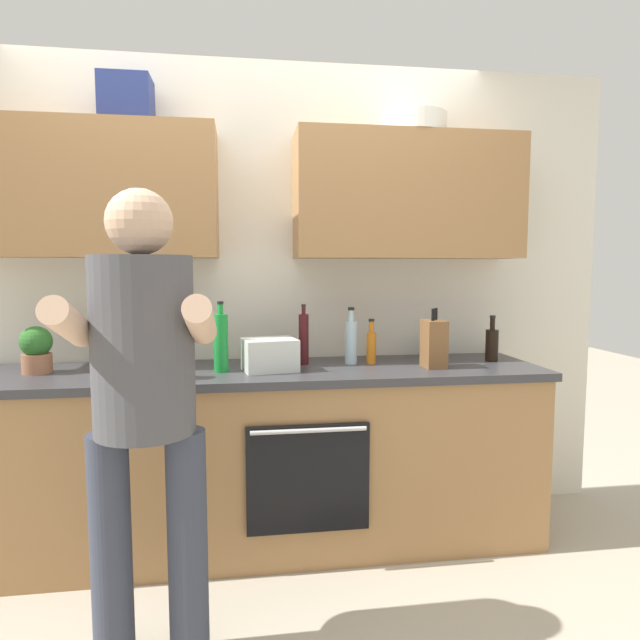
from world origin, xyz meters
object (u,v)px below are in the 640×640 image
(potted_herb, at_px, (36,349))
(bottle_soy, at_px, (492,344))
(bottle_soda, at_px, (221,342))
(mixing_bowl, at_px, (124,365))
(knife_block, at_px, (434,344))
(grocery_bag_produce, at_px, (269,355))
(bottle_vinegar, at_px, (111,341))
(cup_stoneware, at_px, (183,366))
(bottle_water, at_px, (351,341))
(bottle_juice, at_px, (371,346))
(person_standing, at_px, (145,392))
(cup_tea, at_px, (431,348))
(bottle_wine, at_px, (304,338))

(potted_herb, bearing_deg, bottle_soy, 0.18)
(bottle_soda, bearing_deg, mixing_bowl, 176.50)
(knife_block, distance_m, grocery_bag_produce, 0.82)
(mixing_bowl, distance_m, knife_block, 1.51)
(mixing_bowl, bearing_deg, bottle_soy, 2.08)
(bottle_soy, xyz_separation_m, grocery_bag_produce, (-1.20, -0.10, -0.02))
(bottle_vinegar, bearing_deg, bottle_soy, -3.67)
(cup_stoneware, bearing_deg, mixing_bowl, 150.67)
(bottle_water, bearing_deg, knife_block, -22.47)
(bottle_juice, relative_size, grocery_bag_produce, 0.94)
(person_standing, height_order, potted_herb, person_standing)
(person_standing, bearing_deg, bottle_vinegar, 108.48)
(mixing_bowl, xyz_separation_m, grocery_bag_produce, (0.69, -0.03, 0.04))
(bottle_soda, xyz_separation_m, cup_tea, (1.14, 0.24, -0.09))
(bottle_water, xyz_separation_m, potted_herb, (-1.53, -0.03, -0.01))
(bottle_vinegar, height_order, potted_herb, bottle_vinegar)
(cup_tea, distance_m, grocery_bag_produce, 0.94)
(person_standing, height_order, bottle_vinegar, person_standing)
(bottle_soda, height_order, cup_stoneware, bottle_soda)
(person_standing, bearing_deg, mixing_bowl, 106.29)
(bottle_soda, xyz_separation_m, knife_block, (1.05, -0.04, -0.02))
(cup_tea, bearing_deg, knife_block, -107.72)
(person_standing, xyz_separation_m, mixing_bowl, (-0.23, 0.77, -0.04))
(bottle_soy, height_order, potted_herb, bottle_soy)
(potted_herb, bearing_deg, bottle_wine, 2.39)
(bottle_soy, distance_m, mixing_bowl, 1.89)
(bottle_juice, bearing_deg, cup_stoneware, -165.34)
(bottle_soy, xyz_separation_m, potted_herb, (-2.29, -0.01, 0.02))
(person_standing, distance_m, potted_herb, 1.05)
(bottle_juice, distance_m, bottle_water, 0.11)
(bottle_juice, height_order, cup_tea, bottle_juice)
(bottle_wine, xyz_separation_m, cup_stoneware, (-0.58, -0.28, -0.08))
(bottle_vinegar, distance_m, cup_tea, 1.70)
(bottle_water, bearing_deg, bottle_juice, -8.40)
(bottle_water, relative_size, mixing_bowl, 1.17)
(bottle_soda, xyz_separation_m, mixing_bowl, (-0.46, 0.03, -0.11))
(cup_stoneware, xyz_separation_m, cup_tea, (1.31, 0.38, -0.00))
(cup_stoneware, height_order, grocery_bag_produce, grocery_bag_produce)
(bottle_water, xyz_separation_m, cup_stoneware, (-0.83, -0.26, -0.07))
(bottle_juice, bearing_deg, cup_tea, 19.37)
(knife_block, bearing_deg, cup_stoneware, -175.44)
(bottle_vinegar, bearing_deg, bottle_water, -4.77)
(bottle_water, bearing_deg, bottle_soy, -1.92)
(bottle_wine, distance_m, bottle_soy, 1.01)
(mixing_bowl, bearing_deg, person_standing, -73.71)
(bottle_wine, xyz_separation_m, bottle_vinegar, (-0.97, 0.08, -0.00))
(bottle_wine, xyz_separation_m, grocery_bag_produce, (-0.18, -0.14, -0.06))
(bottle_juice, bearing_deg, person_standing, -139.48)
(bottle_water, xyz_separation_m, knife_block, (0.39, -0.16, -0.00))
(bottle_soy, bearing_deg, potted_herb, -179.82)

